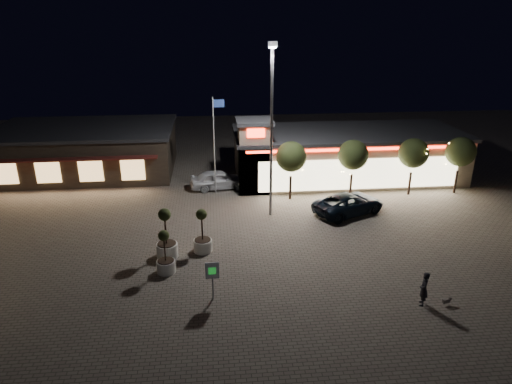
{
  "coord_description": "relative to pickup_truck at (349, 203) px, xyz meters",
  "views": [
    {
      "loc": [
        -2.2,
        -23.0,
        13.88
      ],
      "look_at": [
        0.71,
        6.0,
        2.64
      ],
      "focal_mm": 32.0,
      "sensor_mm": 36.0,
      "label": 1
    }
  ],
  "objects": [
    {
      "name": "string_tree_d",
      "position": [
        10.11,
        3.29,
        2.78
      ],
      "size": [
        2.42,
        2.42,
        4.79
      ],
      "color": "#332319",
      "rests_on": "ground"
    },
    {
      "name": "restaurant_building",
      "position": [
        -21.89,
        12.26,
        1.38
      ],
      "size": [
        16.4,
        11.0,
        4.3
      ],
      "color": "#382D23",
      "rests_on": "ground"
    },
    {
      "name": "pedestrian",
      "position": [
        0.4,
        -11.82,
        0.15
      ],
      "size": [
        0.64,
        0.78,
        1.86
      ],
      "primitive_type": "imported",
      "rotation": [
        0.0,
        0.0,
        -1.89
      ],
      "color": "black",
      "rests_on": "ground"
    },
    {
      "name": "valet_sign",
      "position": [
        -10.3,
        -10.24,
        0.74
      ],
      "size": [
        0.72,
        0.1,
        2.17
      ],
      "color": "gray",
      "rests_on": "ground"
    },
    {
      "name": "retail_building",
      "position": [
        1.62,
        8.1,
        1.43
      ],
      "size": [
        20.4,
        8.4,
        6.1
      ],
      "color": "gray",
      "rests_on": "ground"
    },
    {
      "name": "ground",
      "position": [
        -7.89,
        -7.71,
        -0.78
      ],
      "size": [
        90.0,
        90.0,
        0.0
      ],
      "primitive_type": "plane",
      "color": "#60594E",
      "rests_on": "ground"
    },
    {
      "name": "planter_left",
      "position": [
        -13.04,
        -5.42,
        0.22
      ],
      "size": [
        1.31,
        1.31,
        3.23
      ],
      "color": "silver",
      "rests_on": "ground"
    },
    {
      "name": "dog",
      "position": [
        1.69,
        -11.97,
        -0.5
      ],
      "size": [
        0.53,
        0.27,
        0.28
      ],
      "color": "#59514C",
      "rests_on": "ground"
    },
    {
      "name": "flagpole",
      "position": [
        -9.79,
        5.29,
        3.96
      ],
      "size": [
        0.95,
        0.1,
        8.0
      ],
      "color": "white",
      "rests_on": "ground"
    },
    {
      "name": "string_tree_a",
      "position": [
        -3.89,
        3.29,
        2.78
      ],
      "size": [
        2.42,
        2.42,
        4.79
      ],
      "color": "#332319",
      "rests_on": "ground"
    },
    {
      "name": "string_tree_c",
      "position": [
        6.11,
        3.29,
        2.78
      ],
      "size": [
        2.42,
        2.42,
        4.79
      ],
      "color": "#332319",
      "rests_on": "ground"
    },
    {
      "name": "planter_right",
      "position": [
        -10.87,
        -4.93,
        0.11
      ],
      "size": [
        1.17,
        1.17,
        2.88
      ],
      "color": "silver",
      "rests_on": "ground"
    },
    {
      "name": "planter_mid",
      "position": [
        -12.97,
        -7.25,
        0.04
      ],
      "size": [
        1.09,
        1.09,
        2.67
      ],
      "color": "silver",
      "rests_on": "ground"
    },
    {
      "name": "string_tree_b",
      "position": [
        1.11,
        3.29,
        2.78
      ],
      "size": [
        2.42,
        2.42,
        4.79
      ],
      "color": "#332319",
      "rests_on": "ground"
    },
    {
      "name": "white_sedan",
      "position": [
        -9.63,
        6.29,
        0.03
      ],
      "size": [
        4.97,
        2.47,
        1.63
      ],
      "primitive_type": "imported",
      "rotation": [
        0.0,
        0.0,
        1.69
      ],
      "color": "silver",
      "rests_on": "ground"
    },
    {
      "name": "pickup_truck",
      "position": [
        0.0,
        0.0,
        0.0
      ],
      "size": [
        6.18,
        4.7,
        1.56
      ],
      "primitive_type": "imported",
      "rotation": [
        0.0,
        0.0,
        2.0
      ],
      "color": "black",
      "rests_on": "ground"
    },
    {
      "name": "floodlight_pole",
      "position": [
        -5.89,
        0.29,
        6.24
      ],
      "size": [
        0.6,
        0.4,
        12.38
      ],
      "color": "gray",
      "rests_on": "ground"
    }
  ]
}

